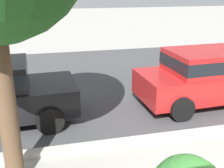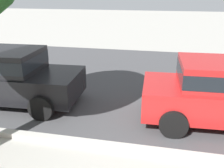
# 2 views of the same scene
# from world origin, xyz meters

# --- Properties ---
(street_surface) EXTENTS (60.00, 9.00, 0.01)m
(street_surface) POSITION_xyz_m (0.00, 7.50, 0.00)
(street_surface) COLOR #424244
(street_surface) RESTS_ON ground
(curb_stone) EXTENTS (60.00, 0.20, 0.12)m
(curb_stone) POSITION_xyz_m (0.00, 2.90, 0.06)
(curb_stone) COLOR #B2AFA8
(curb_stone) RESTS_ON ground
(parked_car_red) EXTENTS (4.18, 2.08, 1.56)m
(parked_car_red) POSITION_xyz_m (1.22, 4.56, 0.84)
(parked_car_red) COLOR #B21E1E
(parked_car_red) RESTS_ON ground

